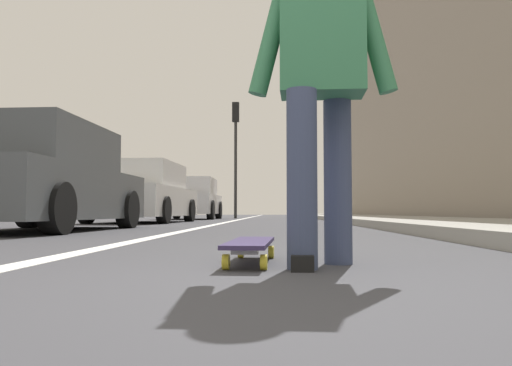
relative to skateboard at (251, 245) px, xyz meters
name	(u,v)px	position (x,y,z in m)	size (l,w,h in m)	color
ground_plane	(270,224)	(8.52, 0.00, -0.09)	(80.00, 80.00, 0.00)	#38383D
lane_stripe_white	(245,218)	(18.52, 1.12, -0.09)	(52.00, 0.16, 0.01)	silver
sidewalk_curb	(361,217)	(16.52, -3.23, -0.03)	(52.00, 3.20, 0.13)	#9E9B93
building_facade	(401,75)	(20.52, -5.72, 6.25)	(40.00, 1.20, 12.69)	gray
skateboard	(251,245)	(0.00, 0.00, 0.00)	(0.85, 0.24, 0.11)	yellow
skater_person	(321,71)	(-0.15, -0.35, 0.84)	(0.45, 0.72, 1.64)	#384260
parked_car_near	(40,181)	(4.43, 3.13, 0.60)	(4.11, 1.98, 1.46)	#4C5156
parked_car_mid	(143,194)	(10.13, 3.16, 0.60)	(4.50, 2.11, 1.46)	silver
parked_car_far	(192,199)	(16.41, 2.93, 0.63)	(4.03, 1.87, 1.50)	silver
traffic_light	(236,139)	(18.61, 1.52, 3.17)	(0.33, 0.28, 4.77)	#2D2D2D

